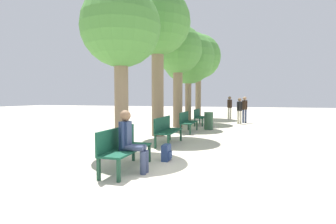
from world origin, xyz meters
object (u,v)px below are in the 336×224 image
object	(u,v)px
bench_row_3	(199,116)
person_seated	(131,139)
tree_row_2	(178,51)
pedestrian_far	(245,108)
tree_row_3	(188,58)
bench_row_0	(123,145)
bench_row_1	(166,129)
bench_row_2	(187,120)
tree_row_0	(121,30)
pedestrian_mid	(230,106)
backpack	(166,153)
pedestrian_near	(240,109)
tree_row_4	(198,57)
trash_bin	(209,121)
tree_row_1	(158,25)

from	to	relation	value
bench_row_3	person_seated	bearing A→B (deg)	-88.58
tree_row_2	pedestrian_far	world-z (taller)	tree_row_2
tree_row_3	pedestrian_far	size ratio (longest dim) A/B	3.48
bench_row_0	bench_row_1	xyz separation A→B (m)	(0.00, 3.28, 0.00)
bench_row_2	tree_row_0	size ratio (longest dim) A/B	0.36
bench_row_1	tree_row_2	distance (m)	6.32
tree_row_3	pedestrian_mid	size ratio (longest dim) A/B	3.43
bench_row_2	backpack	distance (m)	5.54
bench_row_3	pedestrian_near	size ratio (longest dim) A/B	1.09
bench_row_1	bench_row_2	xyz separation A→B (m)	(0.00, 3.28, 0.00)
tree_row_2	tree_row_3	world-z (taller)	tree_row_3
backpack	pedestrian_far	size ratio (longest dim) A/B	0.25
tree_row_4	trash_bin	bearing A→B (deg)	-75.81
tree_row_2	pedestrian_far	xyz separation A→B (m)	(3.44, 3.45, -3.11)
pedestrian_mid	pedestrian_far	size ratio (longest dim) A/B	1.02
bench_row_2	tree_row_0	xyz separation A→B (m)	(-0.93, -4.74, 3.02)
bench_row_1	backpack	distance (m)	2.34
tree_row_3	pedestrian_far	distance (m)	4.71
person_seated	backpack	distance (m)	1.37
bench_row_2	pedestrian_far	bearing A→B (deg)	64.89
tree_row_2	bench_row_0	bearing A→B (deg)	-83.71
pedestrian_near	pedestrian_mid	xyz separation A→B (m)	(-0.77, 3.16, 0.06)
tree_row_1	tree_row_3	xyz separation A→B (m)	(-0.00, 5.99, -0.48)
tree_row_2	tree_row_3	distance (m)	2.65
backpack	tree_row_1	bearing A→B (deg)	111.69
backpack	tree_row_0	bearing A→B (deg)	155.03
backpack	bench_row_1	bearing A→B (deg)	107.07
bench_row_1	trash_bin	bearing A→B (deg)	79.72
bench_row_0	pedestrian_far	distance (m)	12.18
tree_row_4	person_seated	size ratio (longest dim) A/B	4.81
bench_row_3	tree_row_4	world-z (taller)	tree_row_4
tree_row_3	pedestrian_mid	bearing A→B (deg)	53.34
tree_row_2	pedestrian_mid	world-z (taller)	tree_row_2
bench_row_0	backpack	bearing A→B (deg)	57.44
bench_row_1	pedestrian_near	size ratio (longest dim) A/B	1.09
person_seated	trash_bin	world-z (taller)	person_seated
bench_row_1	pedestrian_near	bearing A→B (deg)	74.26
tree_row_0	tree_row_1	distance (m)	3.44
backpack	pedestrian_far	distance (m)	11.02
bench_row_3	tree_row_0	distance (m)	8.62
backpack	pedestrian_near	size ratio (longest dim) A/B	0.26
bench_row_1	bench_row_3	size ratio (longest dim) A/B	1.00
bench_row_1	person_seated	size ratio (longest dim) A/B	1.29
trash_bin	tree_row_1	bearing A→B (deg)	-123.10
tree_row_3	pedestrian_mid	world-z (taller)	tree_row_3
bench_row_1	tree_row_3	bearing A→B (deg)	96.78
bench_row_1	tree_row_1	world-z (taller)	tree_row_1
tree_row_0	pedestrian_mid	bearing A→B (deg)	79.19
bench_row_3	tree_row_3	bearing A→B (deg)	126.24
bench_row_2	bench_row_3	size ratio (longest dim) A/B	1.00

